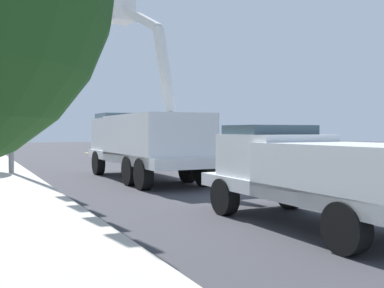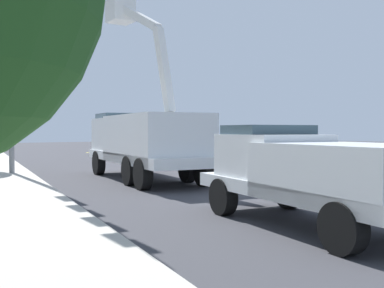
{
  "view_description": "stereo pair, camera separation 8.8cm",
  "coord_description": "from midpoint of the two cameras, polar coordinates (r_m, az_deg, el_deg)",
  "views": [
    {
      "loc": [
        -12.86,
        11.22,
        1.94
      ],
      "look_at": [
        1.69,
        0.93,
        1.4
      ],
      "focal_mm": 41.95,
      "sensor_mm": 36.0,
      "label": 1
    },
    {
      "loc": [
        -12.91,
        11.15,
        1.94
      ],
      "look_at": [
        1.69,
        0.93,
        1.4
      ],
      "focal_mm": 41.95,
      "sensor_mm": 36.0,
      "label": 2
    }
  ],
  "objects": [
    {
      "name": "utility_bucket_truck",
      "position": [
        17.79,
        -6.32,
        0.7
      ],
      "size": [
        8.49,
        3.73,
        7.53
      ],
      "color": "silver",
      "rests_on": "ground"
    },
    {
      "name": "service_pickup_truck",
      "position": [
        9.32,
        14.9,
        -3.38
      ],
      "size": [
        5.86,
        2.93,
        2.06
      ],
      "color": "silver",
      "rests_on": "ground"
    },
    {
      "name": "passing_minivan",
      "position": [
        27.0,
        -1.41,
        -0.32
      ],
      "size": [
        5.03,
        2.61,
        1.69
      ],
      "color": "maroon",
      "rests_on": "ground"
    },
    {
      "name": "lane_centre_stripe",
      "position": [
        17.17,
        5.68,
        -4.75
      ],
      "size": [
        49.43,
        7.82,
        0.01
      ],
      "primitive_type": "cube",
      "rotation": [
        0.0,
        0.0,
        -0.15
      ],
      "color": "yellow",
      "rests_on": "ground"
    },
    {
      "name": "ground",
      "position": [
        17.18,
        5.68,
        -4.76
      ],
      "size": [
        120.0,
        120.0,
        0.0
      ],
      "primitive_type": "plane",
      "color": "#38383D"
    },
    {
      "name": "traffic_cone_mid_front",
      "position": [
        22.06,
        -4.3,
        -2.2
      ],
      "size": [
        0.4,
        0.4,
        0.86
      ],
      "color": "black",
      "rests_on": "ground"
    },
    {
      "name": "traffic_signal_mast",
      "position": [
        18.68,
        -21.64,
        14.98
      ],
      "size": [
        7.52,
        1.42,
        8.68
      ],
      "color": "gray",
      "rests_on": "ground"
    }
  ]
}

